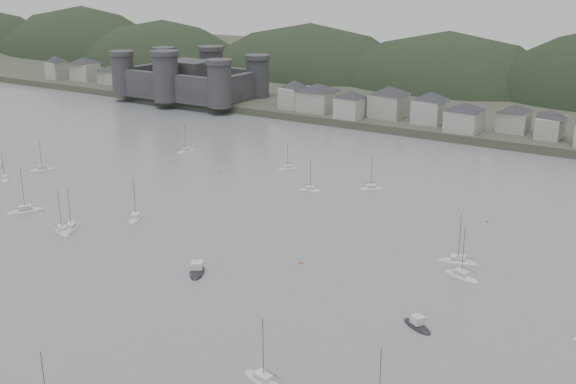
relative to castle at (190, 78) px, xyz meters
The scene contains 9 objects.
ground 216.45m from the castle, 56.28° to the right, with size 900.00×900.00×0.00m, color slate.
far_shore_land 166.61m from the castle, 43.83° to the left, with size 900.00×250.00×3.00m, color #383D2D.
forested_ridge 155.26m from the castle, 35.67° to the left, with size 851.55×103.94×102.57m.
castle is the anchor object (origin of this frame).
sailboat_lead 143.13m from the castle, 36.50° to the right, with size 7.14×4.04×9.33m.
moored_fleet 177.91m from the castle, 49.45° to the right, with size 238.65×167.14×13.38m.
motor_launch_near 222.27m from the castle, 39.77° to the right, with size 7.21×5.51×3.66m.
motor_launch_far 190.42m from the castle, 49.60° to the right, with size 7.07×8.62×3.98m.
mooring_buoys 171.10m from the castle, 46.59° to the right, with size 159.42×123.94×0.70m.
Camera 1 is at (91.14, -67.93, 60.73)m, focal length 44.20 mm.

